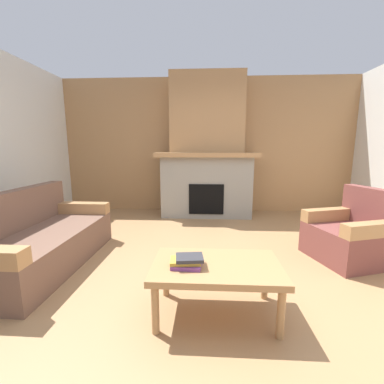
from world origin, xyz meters
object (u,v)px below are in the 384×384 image
at_px(armchair, 352,236).
at_px(coffee_table, 216,270).
at_px(couch, 38,241).
at_px(fireplace, 207,156).

xyz_separation_m(armchair, coffee_table, (-1.65, -1.11, 0.08)).
distance_m(armchair, coffee_table, 1.99).
xyz_separation_m(couch, coffee_table, (1.96, -0.74, 0.09)).
height_order(fireplace, coffee_table, fireplace).
distance_m(couch, coffee_table, 2.10).
bearing_deg(armchair, coffee_table, -145.95).
distance_m(couch, armchair, 3.62).
bearing_deg(armchair, fireplace, 130.75).
height_order(couch, armchair, same).
bearing_deg(fireplace, coffee_table, -88.52).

